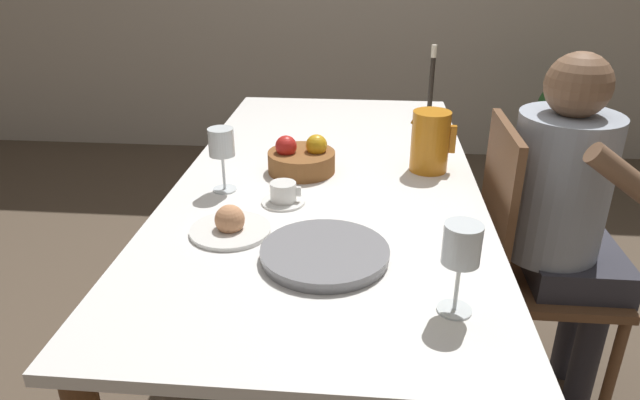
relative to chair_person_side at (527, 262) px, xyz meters
The scene contains 13 objects.
ground_plane 0.84m from the chair_person_side, behind, with size 20.00×20.00×0.00m, color brown.
dining_table 0.68m from the chair_person_side, behind, with size 0.96×1.97×0.77m.
chair_person_side is the anchor object (origin of this frame).
person_seated 0.22m from the chair_person_side, ahead, with size 0.39×0.41×1.20m.
red_pitcher 0.51m from the chair_person_side, 154.75° to the left, with size 0.15×0.13×0.20m.
wine_glass_water 1.06m from the chair_person_side, behind, with size 0.08×0.08×0.20m.
wine_glass_juice 0.84m from the chair_person_side, 117.59° to the right, with size 0.08×0.08×0.20m.
teacup_near_person 0.84m from the chair_person_side, 169.23° to the right, with size 0.13×0.13×0.06m.
serving_tray 0.83m from the chair_person_side, 143.73° to the right, with size 0.32×0.32×0.03m.
bread_plate 1.00m from the chair_person_side, 158.84° to the right, with size 0.22×0.22×0.08m.
fruit_bowl 0.82m from the chair_person_side, behind, with size 0.22×0.22×0.13m.
candlestick_tall 0.84m from the chair_person_side, 112.00° to the left, with size 0.06×0.06×0.32m.
potted_plant 2.00m from the chair_person_side, 69.76° to the left, with size 0.38×0.38×0.72m.
Camera 1 is at (0.13, -1.74, 1.49)m, focal length 32.00 mm.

